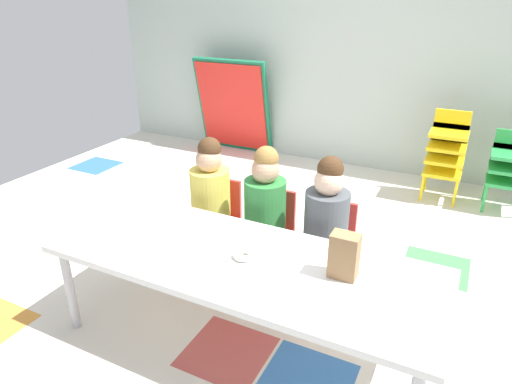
% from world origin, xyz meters
% --- Properties ---
extents(ground_plane, '(6.27, 4.46, 0.02)m').
position_xyz_m(ground_plane, '(0.00, -0.00, -0.01)').
color(ground_plane, silver).
extents(back_wall, '(6.27, 0.10, 2.76)m').
position_xyz_m(back_wall, '(0.00, 2.23, 1.38)').
color(back_wall, '#B2C1B7').
rests_on(back_wall, ground_plane).
extents(craft_table, '(1.99, 0.74, 0.54)m').
position_xyz_m(craft_table, '(0.04, -0.80, 0.50)').
color(craft_table, white).
rests_on(craft_table, ground_plane).
extents(seated_child_near_camera, '(0.32, 0.32, 0.92)m').
position_xyz_m(seated_child_near_camera, '(-0.51, -0.20, 0.55)').
color(seated_child_near_camera, red).
rests_on(seated_child_near_camera, ground_plane).
extents(seated_child_middle_seat, '(0.34, 0.34, 0.92)m').
position_xyz_m(seated_child_middle_seat, '(-0.11, -0.20, 0.55)').
color(seated_child_middle_seat, red).
rests_on(seated_child_middle_seat, ground_plane).
extents(seated_child_far_right, '(0.32, 0.31, 0.92)m').
position_xyz_m(seated_child_far_right, '(0.29, -0.20, 0.55)').
color(seated_child_far_right, red).
rests_on(seated_child_far_right, ground_plane).
extents(kid_chair_yellow_stack, '(0.32, 0.30, 0.80)m').
position_xyz_m(kid_chair_yellow_stack, '(0.78, 1.71, 0.46)').
color(kid_chair_yellow_stack, yellow).
rests_on(kid_chair_yellow_stack, ground_plane).
extents(kid_chair_green_stack, '(0.32, 0.30, 0.68)m').
position_xyz_m(kid_chair_green_stack, '(1.29, 1.71, 0.40)').
color(kid_chair_green_stack, green).
rests_on(kid_chair_green_stack, ground_plane).
extents(folded_activity_table, '(0.90, 0.29, 1.09)m').
position_xyz_m(folded_activity_table, '(-1.59, 2.03, 0.54)').
color(folded_activity_table, '#19724C').
rests_on(folded_activity_table, ground_plane).
extents(paper_bag_brown, '(0.13, 0.09, 0.22)m').
position_xyz_m(paper_bag_brown, '(0.54, -0.73, 0.65)').
color(paper_bag_brown, '#9E754C').
rests_on(paper_bag_brown, craft_table).
extents(paper_plate_near_edge, '(0.18, 0.18, 0.01)m').
position_xyz_m(paper_plate_near_edge, '(0.06, -0.80, 0.55)').
color(paper_plate_near_edge, white).
rests_on(paper_plate_near_edge, craft_table).
extents(donut_powdered_on_plate, '(0.11, 0.11, 0.03)m').
position_xyz_m(donut_powdered_on_plate, '(0.06, -0.80, 0.57)').
color(donut_powdered_on_plate, white).
rests_on(donut_powdered_on_plate, craft_table).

